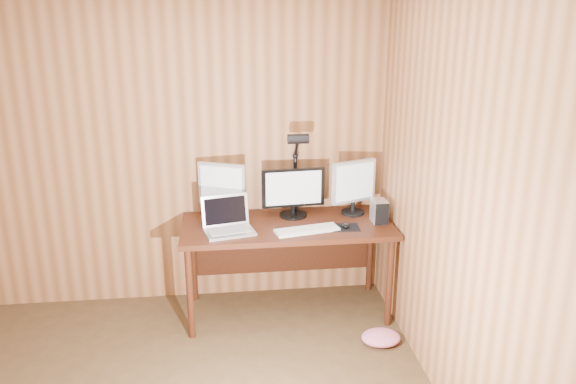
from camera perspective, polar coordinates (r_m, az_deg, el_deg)
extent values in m
plane|color=#9D6139|center=(4.48, -12.56, 4.01)|extent=(4.00, 0.00, 4.00)
plane|color=#9D6139|center=(2.86, 20.50, -4.68)|extent=(0.00, 4.00, 4.00)
cube|color=#3B190C|center=(4.29, -0.08, -3.49)|extent=(1.60, 0.70, 0.04)
cube|color=#3B190C|center=(4.69, -0.53, -5.20)|extent=(1.48, 0.02, 0.51)
cylinder|color=#3B190C|center=(4.16, -9.93, -10.13)|extent=(0.05, 0.05, 0.71)
cylinder|color=#3B190C|center=(4.68, -9.58, -6.81)|extent=(0.05, 0.05, 0.71)
cylinder|color=#3B190C|center=(4.32, 10.29, -9.04)|extent=(0.05, 0.05, 0.71)
cylinder|color=#3B190C|center=(4.83, 8.33, -5.98)|extent=(0.05, 0.05, 0.71)
cylinder|color=black|center=(4.43, 0.52, -2.33)|extent=(0.22, 0.22, 0.02)
cylinder|color=black|center=(4.42, 0.52, -1.83)|extent=(0.03, 0.03, 0.06)
cube|color=black|center=(4.36, 0.53, 0.46)|extent=(0.50, 0.07, 0.31)
cube|color=silver|center=(4.34, 0.58, 0.39)|extent=(0.44, 0.04, 0.26)
cylinder|color=black|center=(4.44, -6.58, -2.43)|extent=(0.18, 0.18, 0.02)
cylinder|color=black|center=(4.42, -6.60, -1.81)|extent=(0.04, 0.04, 0.08)
cube|color=silver|center=(4.36, -6.70, 0.76)|extent=(0.37, 0.19, 0.33)
cube|color=silver|center=(4.34, -6.81, 0.69)|extent=(0.31, 0.14, 0.29)
cylinder|color=black|center=(4.52, 6.57, -2.06)|extent=(0.18, 0.18, 0.02)
cylinder|color=black|center=(4.50, 6.60, -1.45)|extent=(0.04, 0.04, 0.08)
cube|color=silver|center=(4.44, 6.69, 1.08)|extent=(0.37, 0.17, 0.33)
cube|color=silver|center=(4.42, 6.84, 1.01)|extent=(0.32, 0.12, 0.29)
cube|color=silver|center=(4.12, -5.96, -4.03)|extent=(0.40, 0.32, 0.02)
cube|color=silver|center=(4.19, -6.42, -1.84)|extent=(0.35, 0.13, 0.23)
cube|color=black|center=(4.19, -6.42, -1.84)|extent=(0.31, 0.10, 0.19)
cube|color=#B2B2B7|center=(4.12, -5.97, -3.90)|extent=(0.32, 0.21, 0.00)
cube|color=white|center=(4.14, 1.94, -3.88)|extent=(0.49, 0.24, 0.02)
cube|color=white|center=(4.13, 1.94, -3.72)|extent=(0.46, 0.21, 0.00)
cube|color=black|center=(4.23, 5.85, -3.60)|extent=(0.21, 0.18, 0.00)
ellipsoid|color=black|center=(4.22, 5.85, -3.35)|extent=(0.08, 0.11, 0.04)
cube|color=silver|center=(4.35, 9.24, -1.92)|extent=(0.11, 0.15, 0.17)
cube|color=black|center=(4.28, 9.54, -2.27)|extent=(0.10, 0.01, 0.17)
cube|color=silver|center=(4.19, 3.01, -3.66)|extent=(0.06, 0.11, 0.01)
cube|color=black|center=(4.18, 3.01, -3.56)|extent=(0.05, 0.07, 0.00)
cylinder|color=black|center=(4.50, 9.34, -1.56)|extent=(0.05, 0.05, 0.12)
cube|color=black|center=(4.58, 0.72, -1.92)|extent=(0.05, 0.06, 0.06)
cylinder|color=black|center=(4.51, 0.74, 0.90)|extent=(0.03, 0.03, 0.45)
sphere|color=black|center=(4.45, 0.75, 3.69)|extent=(0.05, 0.05, 0.05)
cylinder|color=black|center=(4.36, 0.87, 4.57)|extent=(0.02, 0.16, 0.19)
cylinder|color=black|center=(4.25, 1.04, 5.42)|extent=(0.16, 0.08, 0.08)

